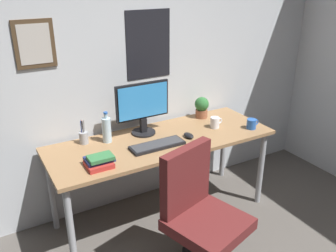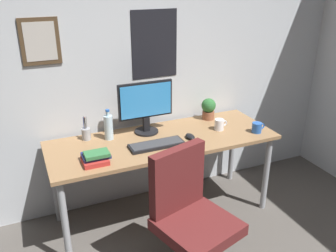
# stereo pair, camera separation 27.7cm
# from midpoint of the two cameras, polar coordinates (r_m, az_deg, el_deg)

# --- Properties ---
(wall_back) EXTENTS (4.40, 0.10, 2.60)m
(wall_back) POSITION_cam_midpoint_polar(r_m,az_deg,el_deg) (3.02, -5.27, 10.16)
(wall_back) COLOR silver
(wall_back) RESTS_ON ground_plane
(desk) EXTENTS (1.84, 0.67, 0.73)m
(desk) POSITION_cam_midpoint_polar(r_m,az_deg,el_deg) (2.95, 1.92, -3.35)
(desk) COLOR #936D47
(desk) RESTS_ON ground_plane
(office_chair) EXTENTS (0.58, 0.59, 0.95)m
(office_chair) POSITION_cam_midpoint_polar(r_m,az_deg,el_deg) (2.43, 6.74, -13.51)
(office_chair) COLOR #591E1E
(office_chair) RESTS_ON ground_plane
(monitor) EXTENTS (0.46, 0.20, 0.43)m
(monitor) POSITION_cam_midpoint_polar(r_m,az_deg,el_deg) (2.94, -0.86, 3.24)
(monitor) COLOR black
(monitor) RESTS_ON desk
(keyboard) EXTENTS (0.43, 0.15, 0.03)m
(keyboard) POSITION_cam_midpoint_polar(r_m,az_deg,el_deg) (2.79, 1.04, -3.02)
(keyboard) COLOR black
(keyboard) RESTS_ON desk
(computer_mouse) EXTENTS (0.06, 0.11, 0.04)m
(computer_mouse) POSITION_cam_midpoint_polar(r_m,az_deg,el_deg) (2.93, 6.24, -1.71)
(computer_mouse) COLOR black
(computer_mouse) RESTS_ON desk
(water_bottle) EXTENTS (0.07, 0.07, 0.25)m
(water_bottle) POSITION_cam_midpoint_polar(r_m,az_deg,el_deg) (2.89, -6.68, -0.19)
(water_bottle) COLOR silver
(water_bottle) RESTS_ON desk
(coffee_mug_near) EXTENTS (0.12, 0.08, 0.09)m
(coffee_mug_near) POSITION_cam_midpoint_polar(r_m,az_deg,el_deg) (3.12, 10.67, 0.18)
(coffee_mug_near) COLOR white
(coffee_mug_near) RESTS_ON desk
(coffee_mug_far) EXTENTS (0.12, 0.08, 0.09)m
(coffee_mug_far) POSITION_cam_midpoint_polar(r_m,az_deg,el_deg) (3.14, 16.37, -0.29)
(coffee_mug_far) COLOR #2659B2
(coffee_mug_far) RESTS_ON desk
(potted_plant) EXTENTS (0.13, 0.13, 0.19)m
(potted_plant) POSITION_cam_midpoint_polar(r_m,az_deg,el_deg) (3.31, 8.80, 2.77)
(potted_plant) COLOR brown
(potted_plant) RESTS_ON desk
(pen_cup) EXTENTS (0.07, 0.07, 0.20)m
(pen_cup) POSITION_cam_midpoint_polar(r_m,az_deg,el_deg) (2.92, -10.19, -1.20)
(pen_cup) COLOR #9EA0A5
(pen_cup) RESTS_ON desk
(book_stack_left) EXTENTS (0.20, 0.18, 0.08)m
(book_stack_left) POSITION_cam_midpoint_polar(r_m,az_deg,el_deg) (2.57, -8.34, -5.03)
(book_stack_left) COLOR #B22D28
(book_stack_left) RESTS_ON desk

